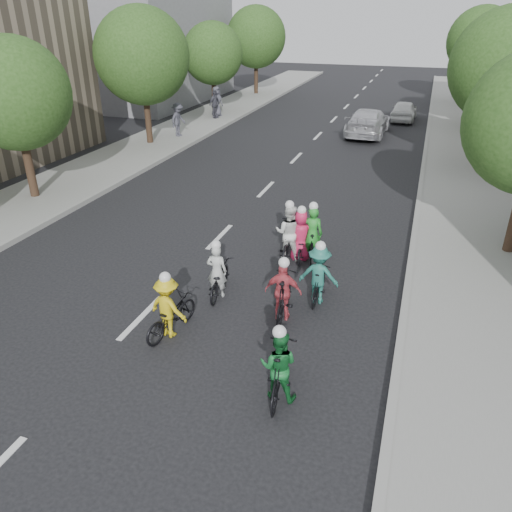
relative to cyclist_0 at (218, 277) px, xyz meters
The scene contains 26 objects.
ground 2.19m from the cyclist_0, 130.22° to the right, with size 120.00×120.00×0.00m, color black.
sidewalk_left 12.58m from the cyclist_0, 138.21° to the left, with size 4.00×80.00×0.15m, color gray.
curb_left 11.20m from the cyclist_0, 131.54° to the left, with size 0.18×80.00×0.18m, color #999993.
sidewalk_right 10.69m from the cyclist_0, 51.65° to the left, with size 4.00×80.00×0.15m, color gray.
curb_right 9.60m from the cyclist_0, 60.82° to the left, with size 0.18×80.00×0.18m, color #999993.
bldg_sw 31.78m from the cyclist_0, 123.37° to the left, with size 10.00×14.00×8.00m, color slate.
tree_l_2 11.08m from the cyclist_0, 155.42° to the left, with size 4.00×4.00×5.97m.
tree_l_3 16.93m from the cyclist_0, 125.58° to the left, with size 4.80×4.80×6.93m.
tree_l_4 24.58m from the cyclist_0, 113.16° to the left, with size 4.00×4.00×5.97m.
tree_l_5 33.05m from the cyclist_0, 106.96° to the left, with size 4.80×4.80×6.93m.
tree_r_1 16.33m from the cyclist_0, 62.01° to the left, with size 4.80×4.80×6.93m.
tree_r_2 24.39m from the cyclist_0, 72.09° to the left, with size 4.00×4.00×5.97m.
tree_r_3 33.07m from the cyclist_0, 76.92° to the left, with size 4.80×4.80×6.93m.
cyclist_0 is the anchor object (origin of this frame).
cyclist_1 4.04m from the cyclist_0, 50.74° to the right, with size 0.78×1.88×1.64m.
cyclist_2 2.01m from the cyclist_0, 100.65° to the right, with size 1.05×1.80×1.63m.
cyclist_3 1.96m from the cyclist_0, 14.45° to the right, with size 0.91×1.92×1.65m.
cyclist_4 3.10m from the cyclist_0, 60.66° to the left, with size 0.82×1.61×1.70m.
cyclist_5 3.33m from the cyclist_0, 56.40° to the left, with size 0.67×1.53×1.83m.
cyclist_6 2.92m from the cyclist_0, 66.40° to the left, with size 0.86×1.99×1.83m.
cyclist_7 2.58m from the cyclist_0, 11.43° to the left, with size 1.01×1.48×1.70m.
follow_car_lead 19.54m from the cyclist_0, 86.14° to the left, with size 2.12×5.22×1.51m, color silver.
follow_car_trail 24.64m from the cyclist_0, 83.00° to the left, with size 1.52×3.78×1.29m, color white.
spectator_0 17.54m from the cyclist_0, 119.86° to the left, with size 1.18×0.68×1.83m, color #494955.
spectator_1 22.36m from the cyclist_0, 113.12° to the left, with size 1.05×0.44×1.79m, color #494855.
spectator_2 23.04m from the cyclist_0, 112.77° to the left, with size 0.93×0.61×1.91m, color #4F4F5D.
Camera 1 is at (5.91, -8.74, 6.78)m, focal length 35.00 mm.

